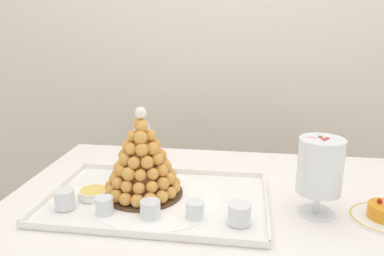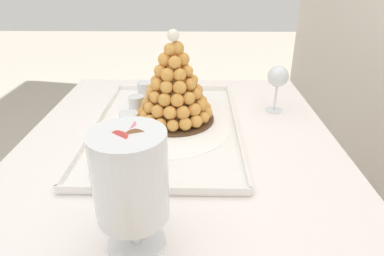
{
  "view_description": "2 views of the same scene",
  "coord_description": "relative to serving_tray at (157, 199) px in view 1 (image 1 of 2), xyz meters",
  "views": [
    {
      "loc": [
        0.08,
        -1.09,
        1.3
      ],
      "look_at": [
        -0.08,
        0.03,
        0.98
      ],
      "focal_mm": 35.64,
      "sensor_mm": 36.0,
      "label": 1
    },
    {
      "loc": [
        0.75,
        0.05,
        1.22
      ],
      "look_at": [
        -0.01,
        0.04,
        0.85
      ],
      "focal_mm": 31.47,
      "sensor_mm": 36.0,
      "label": 2
    }
  ],
  "objects": [
    {
      "name": "macaron_goblet",
      "position": [
        0.47,
        -0.01,
        0.14
      ],
      "size": [
        0.13,
        0.13,
        0.24
      ],
      "color": "white",
      "rests_on": "buffet_table"
    },
    {
      "name": "dessert_cup_mid_left",
      "position": [
        -0.13,
        -0.11,
        0.03
      ],
      "size": [
        0.05,
        0.05,
        0.05
      ],
      "color": "silver",
      "rests_on": "serving_tray"
    },
    {
      "name": "serving_tray",
      "position": [
        0.0,
        0.0,
        0.0
      ],
      "size": [
        0.67,
        0.44,
        0.02
      ],
      "color": "white",
      "rests_on": "buffet_table"
    },
    {
      "name": "dessert_cup_mid_right",
      "position": [
        0.13,
        -0.1,
        0.02
      ],
      "size": [
        0.05,
        0.05,
        0.05
      ],
      "color": "silver",
      "rests_on": "serving_tray"
    },
    {
      "name": "croquembouche",
      "position": [
        -0.05,
        0.03,
        0.11
      ],
      "size": [
        0.25,
        0.25,
        0.28
      ],
      "color": "#4C331E",
      "rests_on": "serving_tray"
    },
    {
      "name": "creme_brulee_ramekin",
      "position": [
        -0.2,
        -0.02,
        0.02
      ],
      "size": [
        0.09,
        0.09,
        0.02
      ],
      "color": "white",
      "rests_on": "serving_tray"
    },
    {
      "name": "dessert_cup_right",
      "position": [
        0.25,
        -0.11,
        0.03
      ],
      "size": [
        0.06,
        0.06,
        0.06
      ],
      "color": "silver",
      "rests_on": "serving_tray"
    },
    {
      "name": "buffet_table",
      "position": [
        0.18,
        0.04,
        -0.11
      ],
      "size": [
        1.33,
        0.92,
        0.76
      ],
      "color": "brown",
      "rests_on": "ground_plane"
    },
    {
      "name": "dessert_cup_centre",
      "position": [
        0.01,
        -0.11,
        0.02
      ],
      "size": [
        0.06,
        0.06,
        0.05
      ],
      "color": "silver",
      "rests_on": "serving_tray"
    },
    {
      "name": "backdrop_wall",
      "position": [
        0.18,
        1.04,
        0.48
      ],
      "size": [
        4.8,
        0.1,
        2.5
      ],
      "primitive_type": "cube",
      "color": "silver",
      "rests_on": "ground_plane"
    },
    {
      "name": "dessert_cup_left",
      "position": [
        -0.25,
        -0.1,
        0.03
      ],
      "size": [
        0.06,
        0.06,
        0.06
      ],
      "color": "silver",
      "rests_on": "serving_tray"
    },
    {
      "name": "wine_glass",
      "position": [
        -0.15,
        0.36,
        0.11
      ],
      "size": [
        0.07,
        0.07,
        0.16
      ],
      "color": "silver",
      "rests_on": "buffet_table"
    }
  ]
}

